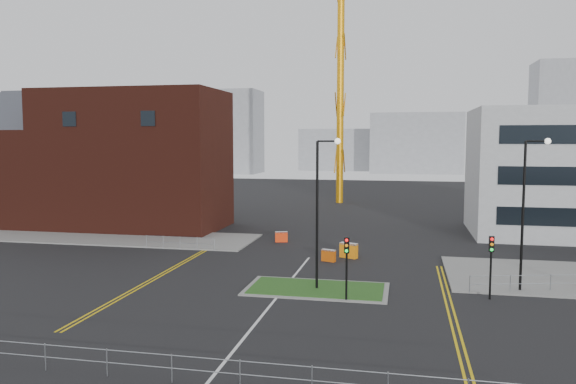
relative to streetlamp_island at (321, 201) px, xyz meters
name	(u,v)px	position (x,y,z in m)	size (l,w,h in m)	color
ground	(249,331)	(-2.22, -8.00, -5.41)	(200.00, 200.00, 0.00)	black
pavement_left	(106,237)	(-22.22, 14.00, -5.35)	(28.00, 8.00, 0.12)	slate
island_kerb	(317,289)	(-0.22, 0.00, -5.37)	(8.60, 4.60, 0.08)	slate
grass_island	(317,289)	(-0.22, 0.00, -5.35)	(8.00, 4.00, 0.12)	#1D4918
brick_building	(108,161)	(-25.19, 20.00, 1.44)	(24.20, 10.07, 14.24)	#471A11
streetlamp_island	(321,201)	(0.00, 0.00, 0.00)	(1.46, 0.36, 9.18)	black
streetlamp_right_near	(527,202)	(12.00, 2.00, 0.00)	(1.46, 0.36, 9.18)	black
traffic_light_island	(347,256)	(1.78, -2.02, -2.85)	(0.28, 0.33, 3.65)	black
traffic_light_right	(491,255)	(9.78, -0.02, -2.85)	(0.28, 0.33, 3.65)	black
railing_front	(205,365)	(-2.22, -14.00, -4.63)	(24.05, 0.05, 1.10)	gray
railing_left	(180,241)	(-13.22, 10.00, -4.67)	(6.05, 0.05, 1.10)	gray
centre_line	(260,318)	(-2.22, -6.00, -5.41)	(0.15, 30.00, 0.01)	silver
yellow_left_a	(162,273)	(-11.22, 2.00, -5.41)	(0.12, 24.00, 0.01)	gold
yellow_left_b	(166,273)	(-10.92, 2.00, -5.41)	(0.12, 24.00, 0.01)	gold
yellow_right_a	(447,307)	(7.28, -2.00, -5.41)	(0.12, 20.00, 0.01)	gold
yellow_right_b	(453,307)	(7.58, -2.00, -5.41)	(0.12, 20.00, 0.01)	gold
skyline_a	(226,132)	(-42.22, 112.00, 5.59)	(18.00, 12.00, 22.00)	gray
skyline_b	(416,143)	(7.78, 122.00, 2.59)	(24.00, 12.00, 16.00)	gray
skyline_c	(563,119)	(42.78, 117.00, 8.59)	(14.00, 12.00, 28.00)	gray
skyline_d	(352,150)	(-10.22, 132.00, 0.59)	(30.00, 12.00, 12.00)	gray
barrier_left	(281,236)	(-5.73, 15.04, -4.91)	(1.16, 0.65, 0.93)	#FF390E
barrier_mid	(349,250)	(0.78, 9.58, -4.78)	(1.45, 0.95, 1.16)	orange
barrier_right	(329,255)	(-0.57, 8.00, -4.93)	(1.12, 0.71, 0.90)	#CB500B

